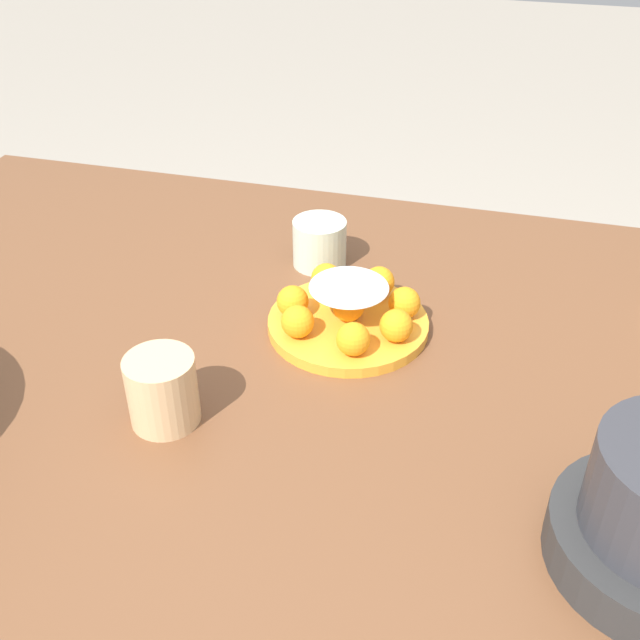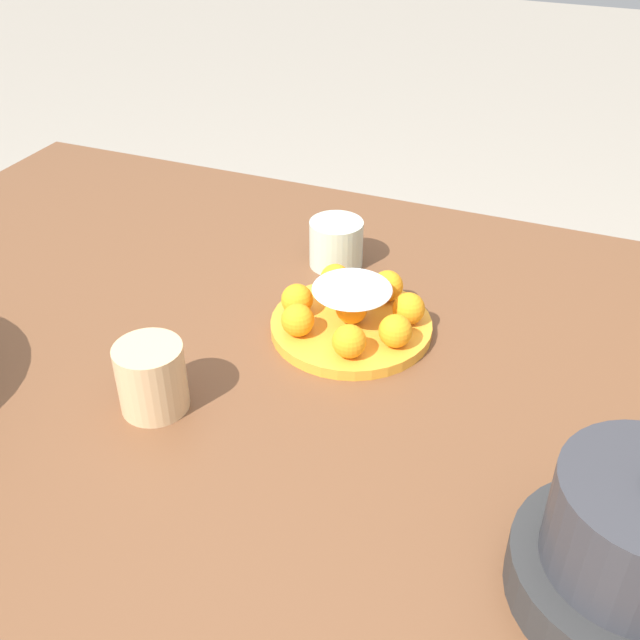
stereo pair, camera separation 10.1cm
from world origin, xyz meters
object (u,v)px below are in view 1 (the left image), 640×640
Objects in this scene: dining_table at (292,402)px; cake_plate at (349,313)px; cup_far at (162,390)px; cup_near at (320,243)px.

dining_table is 7.00× the size of cake_plate.
cake_plate is 2.55× the size of cup_far.
dining_table is at bearing 57.61° from cake_plate.
cake_plate is 0.30m from cup_far.
cup_far reaches higher than cake_plate.
cup_near is (0.09, -0.17, 0.01)m from cake_plate.
cup_far is at bearing 53.47° from dining_table.
dining_table is 0.22m from cup_far.
cake_plate reaches higher than dining_table.
cup_far reaches higher than dining_table.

